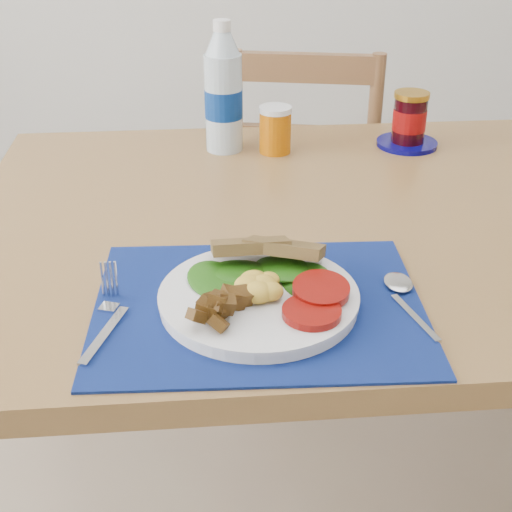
{
  "coord_description": "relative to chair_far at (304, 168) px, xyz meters",
  "views": [
    {
      "loc": [
        -0.32,
        -0.85,
        1.26
      ],
      "look_at": [
        -0.25,
        -0.03,
        0.8
      ],
      "focal_mm": 50.0,
      "sensor_mm": 36.0,
      "label": 1
    }
  ],
  "objects": [
    {
      "name": "table",
      "position": [
        0.03,
        -0.7,
        0.12
      ],
      "size": [
        1.4,
        0.9,
        0.75
      ],
      "color": "brown",
      "rests_on": "ground"
    },
    {
      "name": "chair_far",
      "position": [
        0.0,
        0.0,
        0.0
      ],
      "size": [
        0.46,
        0.45,
        1.06
      ],
      "rotation": [
        0.0,
        0.0,
        2.94
      ],
      "color": "brown",
      "rests_on": "ground"
    },
    {
      "name": "placemat",
      "position": [
        -0.21,
        -0.97,
        0.21
      ],
      "size": [
        0.44,
        0.35,
        0.0
      ],
      "primitive_type": "cube",
      "rotation": [
        0.0,
        0.0,
        -0.04
      ],
      "color": "black",
      "rests_on": "table"
    },
    {
      "name": "breakfast_plate",
      "position": [
        -0.22,
        -0.98,
        0.23
      ],
      "size": [
        0.26,
        0.26,
        0.06
      ],
      "rotation": [
        0.0,
        0.0,
        -0.11
      ],
      "color": "silver",
      "rests_on": "placemat"
    },
    {
      "name": "fork",
      "position": [
        -0.41,
        -0.99,
        0.21
      ],
      "size": [
        0.05,
        0.18,
        0.0
      ],
      "rotation": [
        0.0,
        0.0,
        -0.33
      ],
      "color": "#B2B5BA",
      "rests_on": "placemat"
    },
    {
      "name": "spoon",
      "position": [
        -0.02,
        -0.97,
        0.21
      ],
      "size": [
        0.04,
        0.16,
        0.0
      ],
      "rotation": [
        0.0,
        0.0,
        0.25
      ],
      "color": "#B2B5BA",
      "rests_on": "placemat"
    },
    {
      "name": "water_bottle",
      "position": [
        -0.23,
        -0.38,
        0.32
      ],
      "size": [
        0.08,
        0.08,
        0.26
      ],
      "color": "#ADBFCC",
      "rests_on": "table"
    },
    {
      "name": "juice_glass",
      "position": [
        -0.13,
        -0.41,
        0.25
      ],
      "size": [
        0.06,
        0.06,
        0.09
      ],
      "primitive_type": "cylinder",
      "color": "#B35804",
      "rests_on": "table"
    },
    {
      "name": "jam_on_saucer",
      "position": [
        0.15,
        -0.4,
        0.25
      ],
      "size": [
        0.12,
        0.12,
        0.11
      ],
      "color": "#07055B",
      "rests_on": "table"
    }
  ]
}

